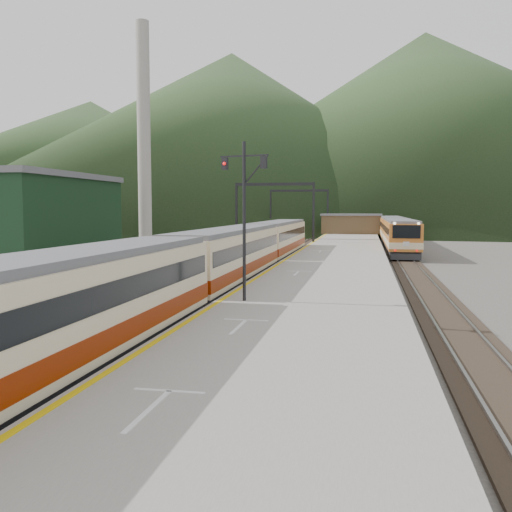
# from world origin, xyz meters

# --- Properties ---
(ground) EXTENTS (400.00, 400.00, 0.00)m
(ground) POSITION_xyz_m (0.00, 0.00, 0.00)
(ground) COLOR #47423D
(ground) RESTS_ON ground
(track_main) EXTENTS (2.60, 200.00, 0.23)m
(track_main) POSITION_xyz_m (0.00, 40.00, 0.07)
(track_main) COLOR black
(track_main) RESTS_ON ground
(track_far) EXTENTS (2.60, 200.00, 0.23)m
(track_far) POSITION_xyz_m (-5.00, 40.00, 0.07)
(track_far) COLOR black
(track_far) RESTS_ON ground
(track_second) EXTENTS (2.60, 200.00, 0.23)m
(track_second) POSITION_xyz_m (11.50, 40.00, 0.07)
(track_second) COLOR black
(track_second) RESTS_ON ground
(platform) EXTENTS (8.00, 100.00, 1.00)m
(platform) POSITION_xyz_m (5.60, 38.00, 0.50)
(platform) COLOR gray
(platform) RESTS_ON ground
(gantry_near) EXTENTS (9.55, 0.25, 8.00)m
(gantry_near) POSITION_xyz_m (-2.85, 55.00, 5.59)
(gantry_near) COLOR black
(gantry_near) RESTS_ON ground
(gantry_far) EXTENTS (9.55, 0.25, 8.00)m
(gantry_far) POSITION_xyz_m (-2.85, 80.00, 5.59)
(gantry_far) COLOR black
(gantry_far) RESTS_ON ground
(warehouse) EXTENTS (14.50, 20.50, 8.60)m
(warehouse) POSITION_xyz_m (-28.00, 42.00, 4.32)
(warehouse) COLOR black
(warehouse) RESTS_ON ground
(smokestack) EXTENTS (1.80, 1.80, 30.00)m
(smokestack) POSITION_xyz_m (-22.00, 62.00, 15.00)
(smokestack) COLOR #9E998E
(smokestack) RESTS_ON ground
(station_shed) EXTENTS (9.40, 4.40, 3.10)m
(station_shed) POSITION_xyz_m (5.60, 78.00, 2.57)
(station_shed) COLOR brown
(station_shed) RESTS_ON platform
(hill_a) EXTENTS (180.00, 180.00, 60.00)m
(hill_a) POSITION_xyz_m (-40.00, 190.00, 30.00)
(hill_a) COLOR #22421C
(hill_a) RESTS_ON ground
(hill_b) EXTENTS (220.00, 220.00, 75.00)m
(hill_b) POSITION_xyz_m (30.00, 230.00, 37.50)
(hill_b) COLOR #22421C
(hill_b) RESTS_ON ground
(hill_d) EXTENTS (200.00, 200.00, 55.00)m
(hill_d) POSITION_xyz_m (-120.00, 240.00, 27.50)
(hill_d) COLOR #22421C
(hill_d) RESTS_ON ground
(main_train) EXTENTS (2.78, 57.13, 3.40)m
(main_train) POSITION_xyz_m (0.00, 20.56, 1.93)
(main_train) COLOR beige
(main_train) RESTS_ON track_main
(second_train) EXTENTS (3.02, 41.12, 3.69)m
(second_train) POSITION_xyz_m (11.50, 61.47, 2.07)
(second_train) COLOR #C06A25
(second_train) RESTS_ON track_second
(signal_mast) EXTENTS (2.16, 0.63, 6.73)m
(signal_mast) POSITION_xyz_m (2.84, 11.38, 5.12)
(signal_mast) COLOR black
(signal_mast) RESTS_ON platform
(short_signal_a) EXTENTS (0.24, 0.19, 2.27)m
(short_signal_a) POSITION_xyz_m (-3.41, 9.04, 1.46)
(short_signal_a) COLOR black
(short_signal_a) RESTS_ON ground
(short_signal_b) EXTENTS (0.26, 0.23, 2.27)m
(short_signal_b) POSITION_xyz_m (-2.54, 30.69, 1.46)
(short_signal_b) COLOR black
(short_signal_b) RESTS_ON ground
(short_signal_c) EXTENTS (0.26, 0.22, 2.27)m
(short_signal_c) POSITION_xyz_m (-7.27, 12.96, 1.46)
(short_signal_c) COLOR black
(short_signal_c) RESTS_ON ground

